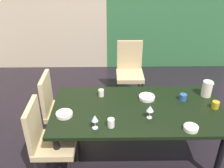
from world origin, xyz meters
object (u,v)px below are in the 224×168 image
object	(u,v)px
chair_left_far	(57,106)
chair_left_near	(47,139)
wine_glass_near_window	(95,119)
cup_west	(183,97)
cup_east	(101,93)
cup_rear	(215,105)
pitcher_front	(207,89)
cup_left	(111,123)
wine_glass_north	(150,109)
dining_table	(137,113)
chair_head_far	(130,69)
serving_bowl_south	(147,97)
serving_bowl_center	(191,128)
serving_bowl_right	(64,114)

from	to	relation	value
chair_left_far	chair_left_near	distance (m)	0.62
wine_glass_near_window	cup_west	world-z (taller)	wine_glass_near_window
cup_west	cup_east	distance (m)	1.00
wine_glass_near_window	cup_rear	xyz separation A→B (m)	(1.37, 0.34, -0.08)
pitcher_front	cup_left	bearing A→B (deg)	-153.79
wine_glass_near_window	chair_left_near	bearing A→B (deg)	176.08
wine_glass_north	cup_east	distance (m)	0.71
dining_table	wine_glass_near_window	bearing A→B (deg)	-143.85
chair_left_near	cup_east	world-z (taller)	chair_left_near
chair_head_far	wine_glass_north	bearing A→B (deg)	93.21
chair_left_far	cup_west	bearing A→B (deg)	84.71
chair_head_far	cup_west	distance (m)	1.35
serving_bowl_south	cup_rear	xyz separation A→B (m)	(0.76, -0.21, 0.02)
serving_bowl_south	cup_west	distance (m)	0.43
serving_bowl_center	cup_left	distance (m)	0.82
chair_left_far	serving_bowl_right	bearing A→B (deg)	21.88
serving_bowl_right	cup_left	distance (m)	0.55
cup_rear	chair_head_far	bearing A→B (deg)	122.03
serving_bowl_right	pitcher_front	xyz separation A→B (m)	(1.70, 0.39, 0.08)
wine_glass_near_window	serving_bowl_center	bearing A→B (deg)	-2.37
cup_rear	cup_east	size ratio (longest dim) A/B	0.96
cup_west	wine_glass_near_window	bearing A→B (deg)	-153.87
cup_left	wine_glass_north	bearing A→B (deg)	19.18
cup_east	cup_west	bearing A→B (deg)	-6.28
dining_table	cup_east	xyz separation A→B (m)	(-0.43, 0.27, 0.12)
cup_rear	wine_glass_north	bearing A→B (deg)	-167.65
dining_table	serving_bowl_right	world-z (taller)	serving_bowl_right
serving_bowl_center	pitcher_front	distance (m)	0.75
wine_glass_north	cup_west	bearing A→B (deg)	37.00
wine_glass_north	pitcher_front	distance (m)	0.89
chair_head_far	serving_bowl_center	distance (m)	1.85
chair_head_far	wine_glass_north	world-z (taller)	chair_head_far
serving_bowl_south	cup_left	distance (m)	0.69
serving_bowl_center	cup_east	distance (m)	1.14
dining_table	wine_glass_near_window	distance (m)	0.62
serving_bowl_center	cup_left	world-z (taller)	cup_left
chair_head_far	cup_west	xyz separation A→B (m)	(0.54, -1.22, 0.21)
dining_table	cup_west	distance (m)	0.60
dining_table	cup_west	size ratio (longest dim) A/B	23.57
serving_bowl_right	serving_bowl_center	xyz separation A→B (m)	(1.33, -0.26, 0.00)
chair_head_far	serving_bowl_center	xyz separation A→B (m)	(0.48, -1.77, 0.19)
cup_rear	cup_east	world-z (taller)	cup_east
wine_glass_north	cup_east	world-z (taller)	wine_glass_north
cup_left	pitcher_front	bearing A→B (deg)	26.21
cup_left	wine_glass_near_window	bearing A→B (deg)	-173.02
wine_glass_north	serving_bowl_south	distance (m)	0.40
wine_glass_north	pitcher_front	world-z (taller)	pitcher_front
cup_left	cup_west	distance (m)	1.00
cup_left	dining_table	bearing A→B (deg)	46.45
cup_west	pitcher_front	world-z (taller)	pitcher_front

